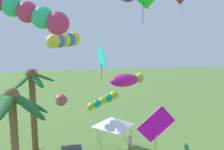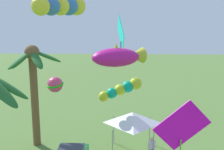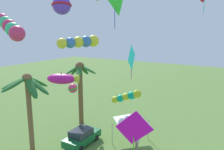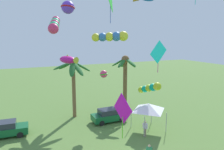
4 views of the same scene
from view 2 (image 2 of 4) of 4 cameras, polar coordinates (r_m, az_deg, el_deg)
The scene contains 9 objects.
palm_tree_1 at distance 19.63m, azimuth -16.09°, elevation -0.00°, with size 3.47×3.71×7.24m.
spectator_1 at distance 18.27m, azimuth 8.26°, elevation -14.95°, with size 0.36×0.51×1.59m.
festival_tent at distance 18.59m, azimuth 4.29°, elevation -8.82°, with size 2.86×2.86×2.85m.
kite_diamond_2 at distance 14.59m, azimuth 14.29°, elevation -10.45°, with size 0.59×3.01×4.16m.
kite_ball_3 at distance 15.07m, azimuth -11.77°, elevation -1.95°, with size 1.30×1.30×0.85m.
kite_fish_4 at distance 9.58m, azimuth 1.48°, elevation 3.81°, with size 1.67×2.11×0.82m.
kite_diamond_5 at distance 19.05m, azimuth 1.85°, elevation 8.67°, with size 2.41×0.49×3.41m.
kite_tube_7 at distance 15.34m, azimuth -10.30°, elevation 13.94°, with size 3.71×2.28×1.13m.
kite_tube_10 at distance 18.61m, azimuth 2.06°, elevation -2.96°, with size 1.33×2.91×1.55m.
Camera 2 is at (-11.76, 5.89, 8.91)m, focal length 43.91 mm.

